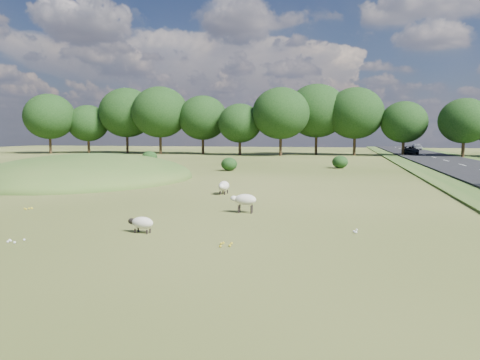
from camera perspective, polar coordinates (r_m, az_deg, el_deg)
name	(u,v)px	position (r m, az deg, el deg)	size (l,w,h in m)	color
ground	(256,173)	(42.03, 1.99, 0.83)	(160.00, 160.00, 0.00)	#354716
mound	(88,179)	(38.67, -18.04, 0.12)	(16.00, 20.00, 4.00)	#33561E
road	(467,167)	(52.82, 25.98, 1.39)	(8.00, 150.00, 0.25)	black
treeline	(289,115)	(77.17, 5.99, 7.91)	(96.28, 14.66, 11.70)	black
shrubs	(222,160)	(50.39, -2.17, 2.43)	(23.86, 10.15, 1.49)	black
sheep_0	(142,223)	(17.27, -11.90, -5.12)	(1.06, 0.57, 0.59)	beige
sheep_2	(245,200)	(21.06, 0.57, -2.42)	(1.19, 0.53, 0.86)	beige
sheep_3	(224,186)	(27.56, -2.01, -0.73)	(0.60, 1.34, 0.77)	beige
car_3	(416,147)	(99.21, 20.70, 3.80)	(1.76, 4.32, 1.25)	#A3A6AA
car_5	(410,150)	(79.22, 20.03, 3.45)	(2.18, 4.73, 1.32)	black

